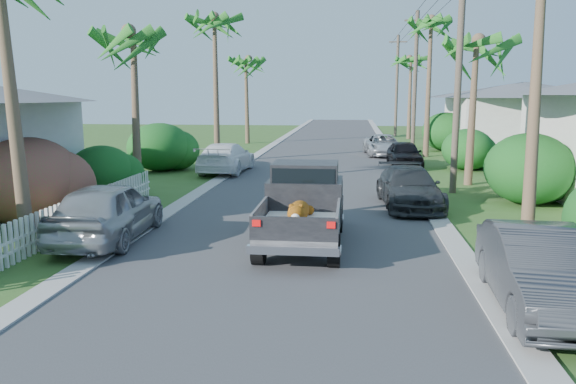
# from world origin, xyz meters

# --- Properties ---
(ground) EXTENTS (120.00, 120.00, 0.00)m
(ground) POSITION_xyz_m (0.00, 0.00, 0.00)
(ground) COLOR #375921
(ground) RESTS_ON ground
(road) EXTENTS (8.00, 100.00, 0.02)m
(road) POSITION_xyz_m (0.00, 25.00, 0.01)
(road) COLOR #38383A
(road) RESTS_ON ground
(curb_left) EXTENTS (0.60, 100.00, 0.06)m
(curb_left) POSITION_xyz_m (-4.30, 25.00, 0.03)
(curb_left) COLOR #A5A39E
(curb_left) RESTS_ON ground
(curb_right) EXTENTS (0.60, 100.00, 0.06)m
(curb_right) POSITION_xyz_m (4.30, 25.00, 0.03)
(curb_right) COLOR #A5A39E
(curb_right) RESTS_ON ground
(pickup_truck) EXTENTS (1.98, 5.12, 2.06)m
(pickup_truck) POSITION_xyz_m (0.41, 5.07, 1.01)
(pickup_truck) COLOR black
(pickup_truck) RESTS_ON ground
(parked_car_rn) EXTENTS (1.73, 4.48, 1.46)m
(parked_car_rn) POSITION_xyz_m (5.00, 0.73, 0.73)
(parked_car_rn) COLOR #333539
(parked_car_rn) RESTS_ON ground
(parked_car_rm) EXTENTS (2.21, 4.72, 1.33)m
(parked_car_rm) POSITION_xyz_m (3.60, 9.93, 0.67)
(parked_car_rm) COLOR #2A2C2F
(parked_car_rm) RESTS_ON ground
(parked_car_rf) EXTENTS (1.83, 4.08, 1.36)m
(parked_car_rf) POSITION_xyz_m (4.42, 20.85, 0.68)
(parked_car_rf) COLOR black
(parked_car_rf) RESTS_ON ground
(parked_car_rd) EXTENTS (2.52, 4.83, 1.30)m
(parked_car_rd) POSITION_xyz_m (3.60, 26.29, 0.65)
(parked_car_rd) COLOR #B1B4B8
(parked_car_rd) RESTS_ON ground
(parked_car_ln) EXTENTS (2.11, 4.76, 1.59)m
(parked_car_ln) POSITION_xyz_m (-4.71, 4.48, 0.80)
(parked_car_ln) COLOR #9EA1A4
(parked_car_ln) RESTS_ON ground
(parked_car_lf) EXTENTS (2.22, 5.09, 1.46)m
(parked_car_lf) POSITION_xyz_m (-4.50, 17.63, 0.73)
(parked_car_lf) COLOR white
(parked_car_lf) RESTS_ON ground
(palm_l_b) EXTENTS (4.40, 4.40, 7.40)m
(palm_l_b) POSITION_xyz_m (-6.80, 12.00, 6.15)
(palm_l_b) COLOR brown
(palm_l_b) RESTS_ON ground
(palm_l_c) EXTENTS (4.40, 4.40, 9.20)m
(palm_l_c) POSITION_xyz_m (-6.00, 22.00, 7.91)
(palm_l_c) COLOR brown
(palm_l_c) RESTS_ON ground
(palm_l_d) EXTENTS (4.40, 4.40, 7.70)m
(palm_l_d) POSITION_xyz_m (-6.50, 34.00, 6.44)
(palm_l_d) COLOR brown
(palm_l_d) RESTS_ON ground
(palm_r_b) EXTENTS (4.40, 4.40, 7.20)m
(palm_r_b) POSITION_xyz_m (6.60, 15.00, 5.95)
(palm_r_b) COLOR brown
(palm_r_b) RESTS_ON ground
(palm_r_c) EXTENTS (4.40, 4.40, 9.40)m
(palm_r_c) POSITION_xyz_m (6.20, 26.00, 8.11)
(palm_r_c) COLOR brown
(palm_r_c) RESTS_ON ground
(palm_r_d) EXTENTS (4.40, 4.40, 8.00)m
(palm_r_d) POSITION_xyz_m (6.50, 40.00, 6.74)
(palm_r_d) COLOR brown
(palm_r_d) RESTS_ON ground
(shrub_l_b) EXTENTS (3.00, 3.30, 2.60)m
(shrub_l_b) POSITION_xyz_m (-7.80, 6.00, 1.30)
(shrub_l_b) COLOR #B0193D
(shrub_l_b) RESTS_ON ground
(shrub_l_c) EXTENTS (2.40, 2.64, 2.00)m
(shrub_l_c) POSITION_xyz_m (-7.40, 10.00, 1.00)
(shrub_l_c) COLOR #144513
(shrub_l_c) RESTS_ON ground
(shrub_l_d) EXTENTS (3.20, 3.52, 2.40)m
(shrub_l_d) POSITION_xyz_m (-8.00, 18.00, 1.20)
(shrub_l_d) COLOR #144513
(shrub_l_d) RESTS_ON ground
(shrub_r_b) EXTENTS (3.00, 3.30, 2.50)m
(shrub_r_b) POSITION_xyz_m (7.80, 11.00, 1.25)
(shrub_r_b) COLOR #144513
(shrub_r_b) RESTS_ON ground
(shrub_r_c) EXTENTS (2.60, 2.86, 2.10)m
(shrub_r_c) POSITION_xyz_m (7.50, 20.00, 1.05)
(shrub_r_c) COLOR #144513
(shrub_r_c) RESTS_ON ground
(shrub_r_d) EXTENTS (3.20, 3.52, 2.60)m
(shrub_r_d) POSITION_xyz_m (8.00, 30.00, 1.30)
(shrub_r_d) COLOR #144513
(shrub_r_d) RESTS_ON ground
(picket_fence) EXTENTS (0.10, 11.00, 1.00)m
(picket_fence) POSITION_xyz_m (-6.00, 5.50, 0.50)
(picket_fence) COLOR white
(picket_fence) RESTS_ON ground
(house_right_far) EXTENTS (9.00, 8.00, 4.60)m
(house_right_far) POSITION_xyz_m (13.00, 30.00, 2.12)
(house_right_far) COLOR silver
(house_right_far) RESTS_ON ground
(utility_pole_b) EXTENTS (1.60, 0.26, 9.00)m
(utility_pole_b) POSITION_xyz_m (5.60, 13.00, 4.60)
(utility_pole_b) COLOR brown
(utility_pole_b) RESTS_ON ground
(utility_pole_c) EXTENTS (1.60, 0.26, 9.00)m
(utility_pole_c) POSITION_xyz_m (5.60, 28.00, 4.60)
(utility_pole_c) COLOR brown
(utility_pole_c) RESTS_ON ground
(utility_pole_d) EXTENTS (1.60, 0.26, 9.00)m
(utility_pole_d) POSITION_xyz_m (5.60, 43.00, 4.60)
(utility_pole_d) COLOR brown
(utility_pole_d) RESTS_ON ground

